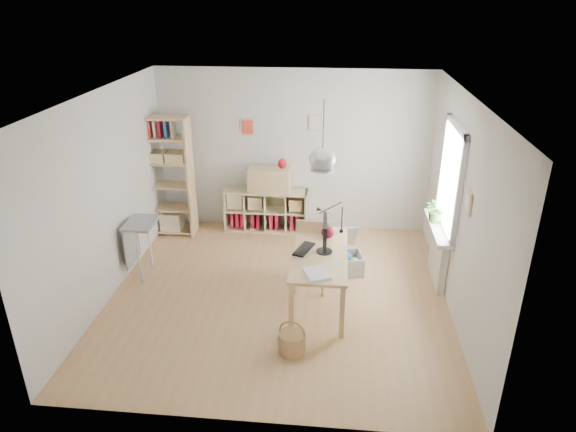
# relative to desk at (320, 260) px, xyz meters

# --- Properties ---
(ground) EXTENTS (4.50, 4.50, 0.00)m
(ground) POSITION_rel_desk_xyz_m (-0.55, 0.15, -0.66)
(ground) COLOR tan
(ground) RESTS_ON ground
(room_shell) EXTENTS (4.50, 4.50, 4.50)m
(room_shell) POSITION_rel_desk_xyz_m (-0.00, 0.00, 1.34)
(room_shell) COLOR white
(room_shell) RESTS_ON ground
(window_unit) EXTENTS (0.07, 1.16, 1.46)m
(window_unit) POSITION_rel_desk_xyz_m (1.68, 0.75, 0.89)
(window_unit) COLOR white
(window_unit) RESTS_ON ground
(radiator) EXTENTS (0.10, 0.80, 0.80)m
(radiator) POSITION_rel_desk_xyz_m (1.64, 0.75, -0.26)
(radiator) COLOR white
(radiator) RESTS_ON ground
(windowsill) EXTENTS (0.22, 1.20, 0.06)m
(windowsill) POSITION_rel_desk_xyz_m (1.59, 0.75, 0.17)
(windowsill) COLOR white
(windowsill) RESTS_ON radiator
(desk) EXTENTS (0.70, 1.50, 0.75)m
(desk) POSITION_rel_desk_xyz_m (0.00, 0.00, 0.00)
(desk) COLOR tan
(desk) RESTS_ON ground
(cube_shelf) EXTENTS (1.40, 0.38, 0.72)m
(cube_shelf) POSITION_rel_desk_xyz_m (-1.02, 2.23, -0.36)
(cube_shelf) COLOR beige
(cube_shelf) RESTS_ON ground
(tall_bookshelf) EXTENTS (0.80, 0.38, 2.00)m
(tall_bookshelf) POSITION_rel_desk_xyz_m (-2.59, 1.95, 0.43)
(tall_bookshelf) COLOR tan
(tall_bookshelf) RESTS_ON ground
(side_table) EXTENTS (0.40, 0.55, 0.85)m
(side_table) POSITION_rel_desk_xyz_m (-2.59, 0.50, 0.01)
(side_table) COLOR gray
(side_table) RESTS_ON ground
(chair) EXTENTS (0.48, 0.48, 0.93)m
(chair) POSITION_rel_desk_xyz_m (-0.13, 0.45, -0.13)
(chair) COLOR gray
(chair) RESTS_ON ground
(wicker_basket) EXTENTS (0.31, 0.31, 0.43)m
(wicker_basket) POSITION_rel_desk_xyz_m (-0.26, -1.03, -0.52)
(wicker_basket) COLOR #A06E48
(wicker_basket) RESTS_ON ground
(storage_chest) EXTENTS (0.69, 0.74, 0.60)m
(storage_chest) POSITION_rel_desk_xyz_m (0.30, 0.90, -0.46)
(storage_chest) COLOR silver
(storage_chest) RESTS_ON ground
(monitor) EXTENTS (0.21, 0.51, 0.45)m
(monitor) POSITION_rel_desk_xyz_m (0.05, 0.04, 0.34)
(monitor) COLOR black
(monitor) RESTS_ON desk
(keyboard) EXTENTS (0.28, 0.44, 0.02)m
(keyboard) POSITION_rel_desk_xyz_m (-0.21, 0.08, 0.10)
(keyboard) COLOR black
(keyboard) RESTS_ON desk
(task_lamp) EXTENTS (0.38, 0.14, 0.40)m
(task_lamp) POSITION_rel_desk_xyz_m (0.09, 0.59, 0.37)
(task_lamp) COLOR black
(task_lamp) RESTS_ON desk
(yarn_ball) EXTENTS (0.17, 0.17, 0.17)m
(yarn_ball) POSITION_rel_desk_xyz_m (0.08, 0.45, 0.18)
(yarn_ball) COLOR #4D0A1B
(yarn_ball) RESTS_ON desk
(paper_tray) EXTENTS (0.36, 0.39, 0.03)m
(paper_tray) POSITION_rel_desk_xyz_m (-0.02, -0.54, 0.11)
(paper_tray) COLOR white
(paper_tray) RESTS_ON desk
(drawer_chest) EXTENTS (0.71, 0.34, 0.40)m
(drawer_chest) POSITION_rel_desk_xyz_m (-0.93, 2.19, 0.26)
(drawer_chest) COLOR beige
(drawer_chest) RESTS_ON cube_shelf
(red_vase) EXTENTS (0.14, 0.14, 0.17)m
(red_vase) POSITION_rel_desk_xyz_m (-0.71, 2.19, 0.55)
(red_vase) COLOR maroon
(red_vase) RESTS_ON drawer_chest
(potted_plant) EXTENTS (0.42, 0.40, 0.37)m
(potted_plant) POSITION_rel_desk_xyz_m (1.57, 0.90, 0.39)
(potted_plant) COLOR #315B22
(potted_plant) RESTS_ON windowsill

